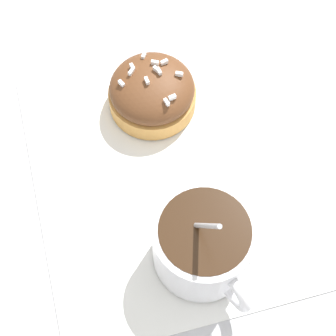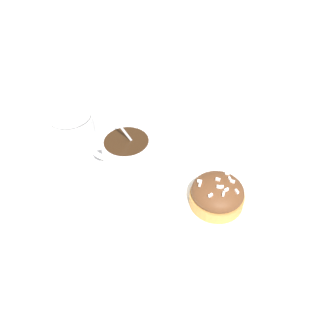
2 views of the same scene
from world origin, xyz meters
The scene contains 5 objects.
ground_plane centered at (0.00, 0.00, 0.00)m, with size 3.00×3.00×0.00m, color #B2B2B7.
paper_napkin centered at (0.00, 0.00, 0.00)m, with size 0.28×0.26×0.00m.
coffee_cup centered at (-0.08, 0.00, 0.04)m, with size 0.11×0.08×0.10m.
frosted_pastry centered at (0.08, 0.00, 0.02)m, with size 0.09×0.09×0.05m.
sugar_bowl centered at (-0.23, 0.03, 0.03)m, with size 0.08×0.08×0.07m.
Camera 2 is at (0.17, -0.33, 0.41)m, focal length 35.00 mm.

